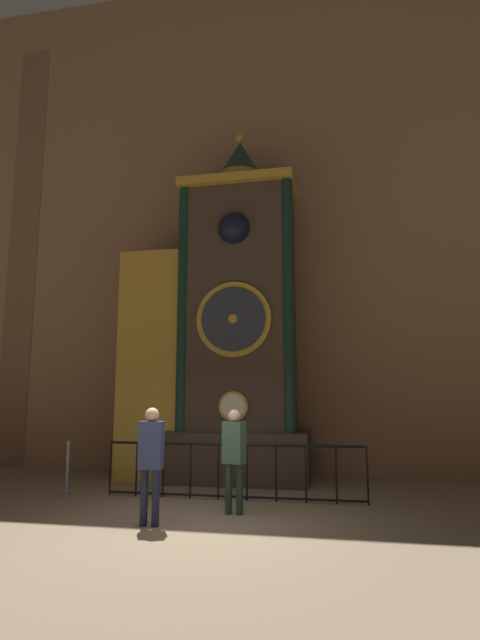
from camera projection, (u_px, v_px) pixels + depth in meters
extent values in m
plane|color=#847056|center=(193.00, 528.00, 7.07)|extent=(28.00, 28.00, 0.00)
cube|color=#936B4C|center=(253.00, 208.00, 13.17)|extent=(24.00, 0.30, 13.56)
cube|color=brown|center=(24.00, 246.00, 14.22)|extent=(0.90, 0.12, 12.21)
cube|color=#423328|center=(240.00, 456.00, 11.06)|extent=(3.08, 1.61, 1.10)
cube|color=#423328|center=(240.00, 304.00, 11.59)|extent=(2.47, 1.40, 5.75)
cube|color=gold|center=(239.00, 190.00, 11.92)|extent=(2.66, 1.54, 0.20)
cylinder|color=gold|center=(233.00, 406.00, 10.53)|extent=(0.63, 0.05, 0.63)
cylinder|color=silver|center=(233.00, 406.00, 10.50)|extent=(0.51, 0.03, 0.51)
cylinder|color=gold|center=(233.00, 319.00, 10.82)|extent=(1.65, 0.07, 1.65)
cylinder|color=#2D333D|center=(233.00, 319.00, 10.77)|extent=(1.42, 0.04, 1.42)
cylinder|color=gold|center=(233.00, 319.00, 10.75)|extent=(0.20, 0.03, 0.20)
cube|color=black|center=(238.00, 235.00, 11.64)|extent=(0.93, 0.42, 0.93)
sphere|color=black|center=(235.00, 229.00, 11.23)|extent=(0.74, 0.74, 0.74)
cylinder|color=#142D23|center=(183.00, 301.00, 11.22)|extent=(0.26, 0.26, 5.75)
cylinder|color=#142D23|center=(288.00, 297.00, 10.77)|extent=(0.26, 0.26, 5.75)
cylinder|color=gold|center=(240.00, 182.00, 12.06)|extent=(1.06, 1.06, 0.30)
cone|color=#163227|center=(240.00, 159.00, 12.15)|extent=(1.01, 1.01, 0.87)
sphere|color=gold|center=(240.00, 138.00, 12.24)|extent=(0.20, 0.20, 0.20)
cube|color=#4C3828|center=(158.00, 364.00, 11.82)|extent=(1.44, 1.19, 5.23)
cube|color=gold|center=(148.00, 363.00, 11.22)|extent=(1.51, 0.06, 5.23)
cylinder|color=black|center=(110.00, 468.00, 9.55)|extent=(0.04, 0.04, 1.00)
cylinder|color=black|center=(137.00, 469.00, 9.45)|extent=(0.04, 0.04, 1.00)
cylinder|color=black|center=(163.00, 469.00, 9.35)|extent=(0.04, 0.04, 1.00)
cylinder|color=black|center=(190.00, 470.00, 9.24)|extent=(0.04, 0.04, 1.00)
cylinder|color=black|center=(218.00, 471.00, 9.14)|extent=(0.04, 0.04, 1.00)
cylinder|color=black|center=(247.00, 472.00, 9.04)|extent=(0.04, 0.04, 1.00)
cylinder|color=black|center=(276.00, 473.00, 8.94)|extent=(0.04, 0.04, 1.00)
cylinder|color=black|center=(306.00, 474.00, 8.84)|extent=(0.04, 0.04, 1.00)
cylinder|color=black|center=(336.00, 474.00, 8.74)|extent=(0.04, 0.04, 1.00)
cylinder|color=black|center=(367.00, 475.00, 8.63)|extent=(0.04, 0.04, 1.00)
cylinder|color=black|center=(233.00, 445.00, 9.17)|extent=(4.79, 0.05, 0.05)
cylinder|color=black|center=(232.00, 496.00, 9.02)|extent=(4.79, 0.04, 0.04)
cylinder|color=#1B213A|center=(144.00, 497.00, 7.24)|extent=(0.11, 0.11, 0.80)
cylinder|color=#1B213A|center=(156.00, 497.00, 7.20)|extent=(0.11, 0.11, 0.80)
cube|color=navy|center=(151.00, 445.00, 7.34)|extent=(0.36, 0.25, 0.68)
sphere|color=tan|center=(152.00, 415.00, 7.40)|extent=(0.21, 0.21, 0.21)
cylinder|color=#213427|center=(229.00, 489.00, 7.97)|extent=(0.11, 0.11, 0.78)
cylinder|color=#213427|center=(240.00, 489.00, 7.93)|extent=(0.11, 0.11, 0.78)
cube|color=#385642|center=(234.00, 442.00, 8.06)|extent=(0.39, 0.31, 0.67)
sphere|color=beige|center=(234.00, 416.00, 8.13)|extent=(0.20, 0.20, 0.20)
cylinder|color=gray|center=(66.00, 495.00, 9.34)|extent=(0.28, 0.28, 0.04)
cylinder|color=gray|center=(67.00, 470.00, 9.41)|extent=(0.06, 0.06, 0.94)
sphere|color=gray|center=(69.00, 443.00, 9.49)|extent=(0.09, 0.09, 0.09)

